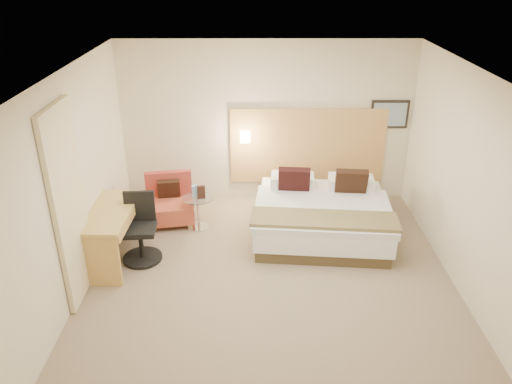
{
  "coord_description": "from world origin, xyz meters",
  "views": [
    {
      "loc": [
        -0.2,
        -5.43,
        3.89
      ],
      "look_at": [
        -0.18,
        0.41,
        1.08
      ],
      "focal_mm": 35.0,
      "sensor_mm": 36.0,
      "label": 1
    }
  ],
  "objects_px": {
    "bed": "(321,214)",
    "desk_chair": "(141,233)",
    "side_table": "(198,211)",
    "desk": "(113,221)",
    "lounge_chair": "(170,204)"
  },
  "relations": [
    {
      "from": "bed",
      "to": "desk_chair",
      "type": "height_order",
      "value": "same"
    },
    {
      "from": "side_table",
      "to": "bed",
      "type": "bearing_deg",
      "value": -4.57
    },
    {
      "from": "side_table",
      "to": "desk",
      "type": "bearing_deg",
      "value": -138.32
    },
    {
      "from": "lounge_chair",
      "to": "desk",
      "type": "xyz_separation_m",
      "value": [
        -0.57,
        -1.14,
        0.32
      ]
    },
    {
      "from": "side_table",
      "to": "lounge_chair",
      "type": "bearing_deg",
      "value": 155.54
    },
    {
      "from": "bed",
      "to": "lounge_chair",
      "type": "bearing_deg",
      "value": 171.2
    },
    {
      "from": "bed",
      "to": "desk",
      "type": "height_order",
      "value": "bed"
    },
    {
      "from": "bed",
      "to": "side_table",
      "type": "height_order",
      "value": "bed"
    },
    {
      "from": "bed",
      "to": "side_table",
      "type": "relative_size",
      "value": 4.01
    },
    {
      "from": "bed",
      "to": "desk_chair",
      "type": "relative_size",
      "value": 2.23
    },
    {
      "from": "lounge_chair",
      "to": "desk",
      "type": "distance_m",
      "value": 1.32
    },
    {
      "from": "lounge_chair",
      "to": "side_table",
      "type": "bearing_deg",
      "value": -24.46
    },
    {
      "from": "side_table",
      "to": "desk",
      "type": "relative_size",
      "value": 0.41
    },
    {
      "from": "lounge_chair",
      "to": "desk",
      "type": "height_order",
      "value": "desk"
    },
    {
      "from": "side_table",
      "to": "desk_chair",
      "type": "xyz_separation_m",
      "value": [
        -0.7,
        -0.86,
        0.11
      ]
    }
  ]
}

